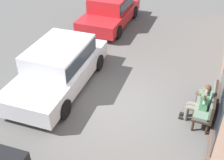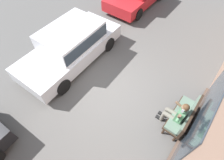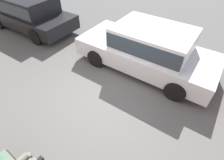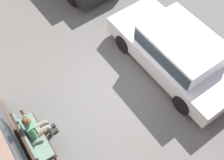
{
  "view_description": "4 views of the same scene",
  "coord_description": "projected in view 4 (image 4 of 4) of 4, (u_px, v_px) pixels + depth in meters",
  "views": [
    {
      "loc": [
        6.67,
        2.6,
        5.84
      ],
      "look_at": [
        0.17,
        0.05,
        1.0
      ],
      "focal_mm": 45.0,
      "sensor_mm": 36.0,
      "label": 1
    },
    {
      "loc": [
        3.0,
        2.6,
        5.56
      ],
      "look_at": [
        0.36,
        0.53,
        1.14
      ],
      "focal_mm": 28.0,
      "sensor_mm": 36.0,
      "label": 2
    },
    {
      "loc": [
        -2.25,
        2.6,
        3.86
      ],
      "look_at": [
        -0.5,
        0.24,
        1.19
      ],
      "focal_mm": 28.0,
      "sensor_mm": 36.0,
      "label": 3
    },
    {
      "loc": [
        -3.68,
        2.6,
        7.59
      ],
      "look_at": [
        -0.06,
        0.2,
        0.81
      ],
      "focal_mm": 45.0,
      "sensor_mm": 36.0,
      "label": 4
    }
  ],
  "objects": [
    {
      "name": "person_on_phone",
      "position": [
        35.0,
        127.0,
        7.38
      ],
      "size": [
        0.73,
        0.74,
        1.34
      ],
      "color": "#6B665B",
      "rests_on": "ground_plane"
    },
    {
      "name": "ground_plane",
      "position": [
        116.0,
        90.0,
        8.82
      ],
      "size": [
        60.0,
        60.0,
        0.0
      ],
      "primitive_type": "plane",
      "color": "#565451"
    },
    {
      "name": "parked_car_mid",
      "position": [
        177.0,
        50.0,
        8.63
      ],
      "size": [
        4.67,
        2.15,
        1.51
      ],
      "color": "silver",
      "rests_on": "ground_plane"
    },
    {
      "name": "bench",
      "position": [
        31.0,
        139.0,
        7.35
      ],
      "size": [
        1.47,
        0.55,
        1.0
      ],
      "color": "#332319",
      "rests_on": "ground_plane"
    }
  ]
}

